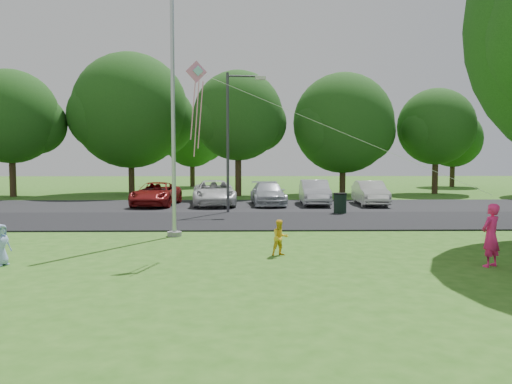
{
  "coord_description": "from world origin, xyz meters",
  "views": [
    {
      "loc": [
        -1.0,
        -12.14,
        2.73
      ],
      "look_at": [
        -0.7,
        4.0,
        1.6
      ],
      "focal_mm": 35.0,
      "sensor_mm": 36.0,
      "label": 1
    }
  ],
  "objects_px": {
    "flagpole": "(173,115)",
    "kite": "(204,90)",
    "child_blue": "(1,245)",
    "trash_can": "(340,204)",
    "woman": "(491,235)",
    "child_yellow": "(280,238)",
    "street_lamp": "(233,129)"
  },
  "relations": [
    {
      "from": "flagpole",
      "to": "kite",
      "type": "bearing_deg",
      "value": -67.87
    },
    {
      "from": "flagpole",
      "to": "child_blue",
      "type": "height_order",
      "value": "flagpole"
    },
    {
      "from": "flagpole",
      "to": "trash_can",
      "type": "relative_size",
      "value": 9.79
    },
    {
      "from": "flagpole",
      "to": "woman",
      "type": "relative_size",
      "value": 6.31
    },
    {
      "from": "trash_can",
      "to": "child_yellow",
      "type": "bearing_deg",
      "value": -109.58
    },
    {
      "from": "street_lamp",
      "to": "trash_can",
      "type": "distance_m",
      "value": 6.25
    },
    {
      "from": "woman",
      "to": "trash_can",
      "type": "bearing_deg",
      "value": -114.9
    },
    {
      "from": "flagpole",
      "to": "child_blue",
      "type": "distance_m",
      "value": 6.93
    },
    {
      "from": "flagpole",
      "to": "woman",
      "type": "bearing_deg",
      "value": -30.17
    },
    {
      "from": "flagpole",
      "to": "child_blue",
      "type": "relative_size",
      "value": 9.48
    },
    {
      "from": "trash_can",
      "to": "child_blue",
      "type": "bearing_deg",
      "value": -133.86
    },
    {
      "from": "trash_can",
      "to": "child_blue",
      "type": "relative_size",
      "value": 0.97
    },
    {
      "from": "street_lamp",
      "to": "child_blue",
      "type": "bearing_deg",
      "value": -118.96
    },
    {
      "from": "trash_can",
      "to": "woman",
      "type": "bearing_deg",
      "value": -82.08
    },
    {
      "from": "street_lamp",
      "to": "kite",
      "type": "distance_m",
      "value": 10.36
    },
    {
      "from": "street_lamp",
      "to": "child_yellow",
      "type": "bearing_deg",
      "value": -84.94
    },
    {
      "from": "street_lamp",
      "to": "trash_can",
      "type": "xyz_separation_m",
      "value": [
        5.11,
        -0.54,
        -3.56
      ]
    },
    {
      "from": "trash_can",
      "to": "child_blue",
      "type": "xyz_separation_m",
      "value": [
        -10.67,
        -11.1,
        0.01
      ]
    },
    {
      "from": "street_lamp",
      "to": "child_yellow",
      "type": "xyz_separation_m",
      "value": [
        1.57,
        -10.5,
        -3.57
      ]
    },
    {
      "from": "flagpole",
      "to": "child_yellow",
      "type": "height_order",
      "value": "flagpole"
    },
    {
      "from": "flagpole",
      "to": "woman",
      "type": "height_order",
      "value": "flagpole"
    },
    {
      "from": "flagpole",
      "to": "kite",
      "type": "xyz_separation_m",
      "value": [
        1.34,
        -3.3,
        0.4
      ]
    },
    {
      "from": "child_yellow",
      "to": "woman",
      "type": "bearing_deg",
      "value": -37.14
    },
    {
      "from": "trash_can",
      "to": "child_blue",
      "type": "height_order",
      "value": "child_blue"
    },
    {
      "from": "street_lamp",
      "to": "kite",
      "type": "xyz_separation_m",
      "value": [
        -0.52,
        -10.33,
        0.49
      ]
    },
    {
      "from": "woman",
      "to": "child_yellow",
      "type": "bearing_deg",
      "value": -49.25
    },
    {
      "from": "flagpole",
      "to": "kite",
      "type": "height_order",
      "value": "flagpole"
    },
    {
      "from": "flagpole",
      "to": "street_lamp",
      "type": "relative_size",
      "value": 1.48
    },
    {
      "from": "trash_can",
      "to": "kite",
      "type": "distance_m",
      "value": 12.0
    },
    {
      "from": "flagpole",
      "to": "street_lamp",
      "type": "xyz_separation_m",
      "value": [
        1.86,
        7.03,
        -0.1
      ]
    },
    {
      "from": "woman",
      "to": "child_yellow",
      "type": "distance_m",
      "value": 5.37
    },
    {
      "from": "flagpole",
      "to": "trash_can",
      "type": "bearing_deg",
      "value": 42.99
    }
  ]
}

